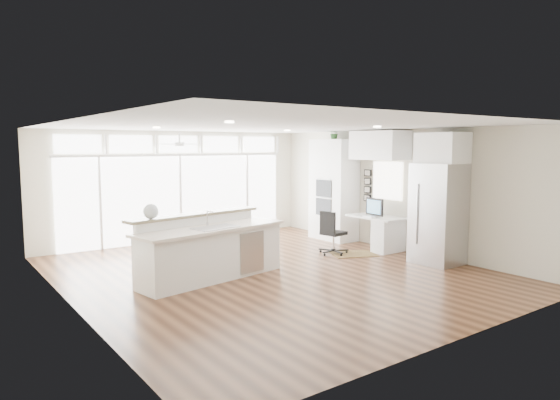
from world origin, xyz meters
TOP-DOWN VIEW (x-y plane):
  - floor at (0.00, 0.00)m, footprint 7.00×8.00m
  - ceiling at (0.00, 0.00)m, footprint 7.00×8.00m
  - wall_back at (0.00, 4.00)m, footprint 7.00×0.04m
  - wall_front at (0.00, -4.00)m, footprint 7.00×0.04m
  - wall_left at (-3.50, 0.00)m, footprint 0.04×8.00m
  - wall_right at (3.50, 0.00)m, footprint 0.04×8.00m
  - glass_wall at (0.00, 3.94)m, footprint 5.80×0.06m
  - transom_row at (0.00, 3.94)m, footprint 5.90×0.06m
  - desk_window at (3.46, 0.30)m, footprint 0.04×0.85m
  - ceiling_fan at (-0.50, 2.80)m, footprint 1.16×1.16m
  - recessed_lights at (0.00, 0.20)m, footprint 3.40×3.00m
  - oven_cabinet at (3.17, 1.80)m, footprint 0.64×1.20m
  - desk_nook at (3.13, 0.30)m, footprint 0.72×1.30m
  - upper_cabinets at (3.17, 0.30)m, footprint 0.64×1.30m
  - refrigerator at (3.11, -1.35)m, footprint 0.76×0.90m
  - fridge_cabinet at (3.17, -1.35)m, footprint 0.64×0.90m
  - framed_photos at (3.46, 0.92)m, footprint 0.06×0.22m
  - kitchen_island at (-1.10, 0.24)m, footprint 2.99×1.55m
  - rug at (2.33, 0.22)m, footprint 1.12×0.99m
  - office_chair at (2.01, 0.51)m, footprint 0.55×0.52m
  - fishbowl at (-2.11, 0.47)m, footprint 0.32×0.32m
  - monitor at (3.05, 0.30)m, footprint 0.12×0.53m
  - keyboard at (2.88, 0.30)m, footprint 0.16×0.34m
  - potted_plant at (3.17, 1.80)m, footprint 0.32×0.35m

SIDE VIEW (x-z plane):
  - floor at x=0.00m, z-range -0.02..0.00m
  - rug at x=2.33m, z-range 0.00..0.01m
  - desk_nook at x=3.13m, z-range 0.00..0.76m
  - office_chair at x=2.01m, z-range 0.00..0.94m
  - kitchen_island at x=-1.10m, z-range 0.00..1.13m
  - keyboard at x=2.88m, z-range 0.76..0.78m
  - monitor at x=3.05m, z-range 0.76..1.20m
  - refrigerator at x=3.11m, z-range 0.00..2.00m
  - glass_wall at x=0.00m, z-range 0.01..2.09m
  - oven_cabinet at x=3.17m, z-range 0.00..2.50m
  - fishbowl at x=-2.11m, z-range 1.13..1.39m
  - wall_back at x=0.00m, z-range 0.00..2.70m
  - wall_front at x=0.00m, z-range 0.00..2.70m
  - wall_left at x=-3.50m, z-range 0.00..2.70m
  - wall_right at x=3.50m, z-range 0.00..2.70m
  - framed_photos at x=3.46m, z-range 1.00..1.80m
  - desk_window at x=3.46m, z-range 1.12..1.98m
  - fridge_cabinet at x=3.17m, z-range 2.00..2.60m
  - upper_cabinets at x=3.17m, z-range 2.03..2.67m
  - transom_row at x=0.00m, z-range 2.18..2.58m
  - ceiling_fan at x=-0.50m, z-range 2.32..2.64m
  - potted_plant at x=3.17m, z-range 2.50..2.75m
  - recessed_lights at x=0.00m, z-range 2.67..2.69m
  - ceiling at x=0.00m, z-range 2.69..2.71m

